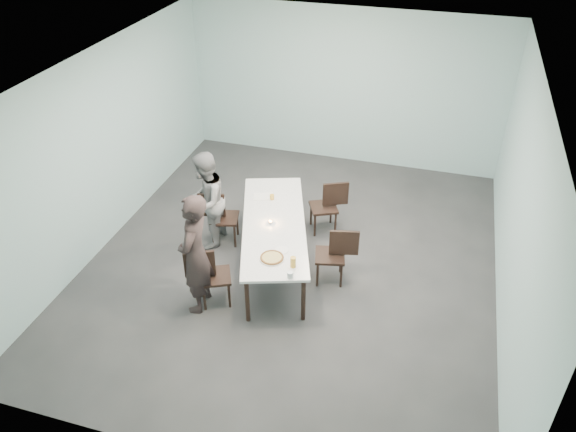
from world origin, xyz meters
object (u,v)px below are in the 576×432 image
(beer_glass, at_px, (293,262))
(chair_near_right, at_px, (336,252))
(chair_near_left, at_px, (209,273))
(table, at_px, (274,226))
(water_tumbler, at_px, (290,275))
(tealight, at_px, (270,222))
(chair_far_left, at_px, (219,214))
(amber_tumbler, at_px, (272,197))
(diner_far, at_px, (206,201))
(side_plate, at_px, (282,250))
(pizza, at_px, (272,258))
(chair_far_right, at_px, (329,203))
(diner_near, at_px, (195,254))

(beer_glass, bearing_deg, chair_near_right, 62.41)
(chair_near_left, distance_m, chair_near_right, 1.82)
(table, height_order, water_tumbler, water_tumbler)
(beer_glass, height_order, tealight, beer_glass)
(chair_far_left, height_order, amber_tumbler, chair_far_left)
(diner_far, distance_m, amber_tumbler, 1.02)
(side_plate, relative_size, amber_tumbler, 2.25)
(pizza, height_order, beer_glass, beer_glass)
(chair_far_right, bearing_deg, side_plate, 56.18)
(pizza, distance_m, beer_glass, 0.33)
(side_plate, height_order, water_tumbler, water_tumbler)
(chair_near_left, height_order, diner_far, diner_far)
(chair_far_left, height_order, chair_near_right, same)
(chair_near_left, distance_m, diner_near, 0.41)
(diner_far, relative_size, beer_glass, 10.61)
(side_plate, bearing_deg, diner_far, 150.97)
(pizza, bearing_deg, diner_far, 143.61)
(chair_far_left, xyz_separation_m, side_plate, (1.31, -0.93, 0.25))
(chair_far_left, distance_m, tealight, 1.07)
(table, height_order, chair_far_left, chair_far_left)
(diner_far, xyz_separation_m, pizza, (1.39, -1.02, -0.03))
(diner_near, bearing_deg, chair_far_right, 145.87)
(chair_near_right, distance_m, beer_glass, 0.95)
(tealight, bearing_deg, amber_tumbler, 105.76)
(diner_near, xyz_separation_m, side_plate, (1.01, 0.57, -0.13))
(chair_near_left, xyz_separation_m, chair_far_right, (1.17, 2.18, 0.00))
(side_plate, relative_size, beer_glass, 1.20)
(table, distance_m, water_tumbler, 1.26)
(chair_near_left, xyz_separation_m, tealight, (0.56, 1.02, 0.27))
(table, bearing_deg, pizza, -74.15)
(side_plate, height_order, beer_glass, beer_glass)
(chair_far_right, xyz_separation_m, side_plate, (-0.27, -1.73, 0.25))
(chair_far_left, xyz_separation_m, beer_glass, (1.56, -1.22, 0.32))
(chair_near_right, bearing_deg, chair_far_left, -25.24)
(amber_tumbler, bearing_deg, chair_far_right, 33.02)
(amber_tumbler, bearing_deg, diner_far, -156.79)
(side_plate, bearing_deg, tealight, 121.33)
(chair_near_left, relative_size, diner_far, 0.55)
(diner_far, relative_size, amber_tumbler, 19.89)
(chair_far_right, distance_m, side_plate, 1.77)
(chair_near_left, relative_size, chair_far_left, 1.00)
(side_plate, height_order, amber_tumbler, amber_tumbler)
(chair_near_right, relative_size, side_plate, 4.83)
(chair_near_right, bearing_deg, table, -19.12)
(diner_far, xyz_separation_m, water_tumbler, (1.73, -1.33, -0.00))
(tealight, bearing_deg, chair_near_right, -4.15)
(chair_far_left, distance_m, chair_far_right, 1.77)
(diner_near, height_order, tealight, diner_near)
(chair_near_left, relative_size, diner_near, 0.49)
(chair_far_left, distance_m, amber_tumbler, 0.88)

